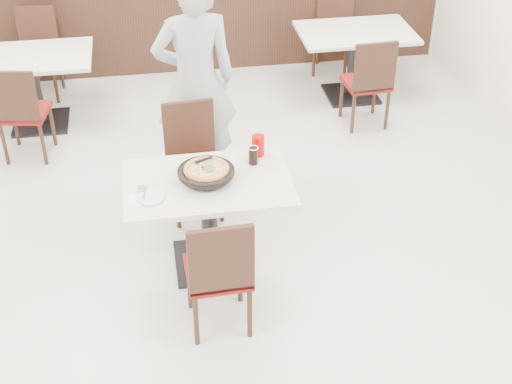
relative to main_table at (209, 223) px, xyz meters
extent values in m
plane|color=#B3B4AE|center=(0.16, 0.07, -0.38)|extent=(7.00, 7.00, 0.00)
cube|color=black|center=(0.16, 3.55, 0.18)|extent=(5.90, 0.03, 1.10)
cylinder|color=black|center=(-0.01, 0.01, 0.39)|extent=(0.13, 0.13, 0.04)
cylinder|color=black|center=(-0.01, 0.01, 0.42)|extent=(0.40, 0.40, 0.01)
cylinder|color=#BE7E3A|center=(0.00, 0.04, 0.44)|extent=(0.33, 0.33, 0.02)
cube|color=white|center=(0.02, 0.02, 0.47)|extent=(0.09, 0.10, 0.00)
cube|color=white|center=(-0.48, -0.16, 0.38)|extent=(0.17, 0.17, 0.00)
cylinder|color=silver|center=(-0.41, -0.16, 0.38)|extent=(0.19, 0.19, 0.01)
cube|color=white|center=(-0.45, -0.11, 0.39)|extent=(0.04, 0.16, 0.00)
cylinder|color=black|center=(0.36, 0.18, 0.44)|extent=(0.07, 0.07, 0.13)
cylinder|color=#AA0200|center=(0.42, 0.30, 0.45)|extent=(0.10, 0.10, 0.16)
imported|color=#A3A4A7|center=(0.04, 1.20, 0.59)|extent=(0.74, 0.52, 1.93)
camera|label=1|loc=(-0.36, -4.25, 3.17)|focal=50.00mm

